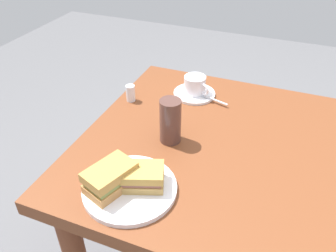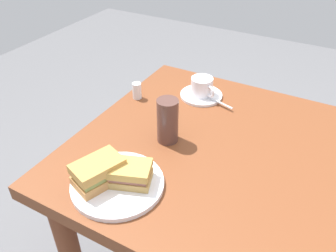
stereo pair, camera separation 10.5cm
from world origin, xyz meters
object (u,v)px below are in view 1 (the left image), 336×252
Objects in this scene: sandwich_back at (110,178)px; sandwich_plate at (130,188)px; salt_shaker at (131,93)px; drinking_glass at (170,121)px; coffee_saucer at (194,94)px; spoon at (211,98)px; sandwich_front at (139,177)px; dining_table at (300,191)px; coffee_cup at (195,84)px.

sandwich_plate is at bearing 25.99° from sandwich_back.
salt_shaker is at bearing 110.50° from sandwich_back.
coffee_saucer is at bearing 93.35° from drinking_glass.
salt_shaker reaches higher than sandwich_plate.
drinking_glass is (-0.05, -0.26, 0.06)m from spoon.
dining_table is at bearing 32.57° from sandwich_front.
spoon is at bearing 81.59° from sandwich_plate.
drinking_glass reaches higher than coffee_saucer.
sandwich_plate reaches higher than dining_table.
dining_table is 9.25× the size of sandwich_back.
sandwich_front is 0.22m from drinking_glass.
spoon is (0.07, -0.02, -0.03)m from coffee_cup.
salt_shaker is (-0.62, 0.12, 0.14)m from dining_table.
spoon is 1.63× the size of salt_shaker.
spoon is at bearing 78.33° from drinking_glass.
sandwich_plate is 1.58× the size of coffee_saucer.
salt_shaker is (-0.20, 0.40, 0.02)m from sandwich_plate.
sandwich_back is 1.42× the size of coffee_cup.
sandwich_plate reaches higher than coffee_saucer.
salt_shaker is 0.43× the size of drinking_glass.
coffee_saucer is at bearing 89.74° from sandwich_plate.
drinking_glass reaches higher than salt_shaker.
sandwich_back is 0.53m from spoon.
sandwich_back is (-0.04, -0.02, 0.04)m from sandwich_plate.
spoon is (0.07, 0.50, 0.01)m from sandwich_plate.
salt_shaker is at bearing -159.73° from spoon.
coffee_cup reaches higher than spoon.
spoon is at bearing -17.25° from coffee_cup.
coffee_cup is (0.00, -0.00, 0.04)m from coffee_saucer.
coffee_saucer is at bearing 149.32° from dining_table.
sandwich_plate is (-0.42, -0.27, 0.11)m from dining_table.
sandwich_back is at bearing -103.37° from drinking_glass.
dining_table is 9.30× the size of sandwich_front.
coffee_cup is at bearing 85.20° from sandwich_back.
sandwich_back is 1.03× the size of drinking_glass.
dining_table is 0.50m from coffee_saucer.
sandwich_back is at bearing -94.61° from coffee_saucer.
sandwich_front is 0.50m from coffee_saucer.
coffee_cup reaches higher than dining_table.
sandwich_front is 0.48m from spoon.
spoon is 0.29m from salt_shaker.
dining_table is 0.64m from salt_shaker.
drinking_glass reaches higher than sandwich_plate.
coffee_cup is (0.05, 0.54, -0.00)m from sandwich_back.
sandwich_front is 0.50m from coffee_cup.
salt_shaker reaches higher than coffee_saucer.
dining_table is 0.56m from sandwich_back.
sandwich_front reaches higher than sandwich_plate.
salt_shaker is at bearing -148.87° from coffee_cup.
dining_table is 0.44m from drinking_glass.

